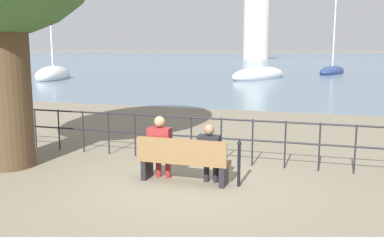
{
  "coord_description": "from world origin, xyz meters",
  "views": [
    {
      "loc": [
        2.58,
        -7.68,
        2.58
      ],
      "look_at": [
        0.0,
        0.5,
        1.18
      ],
      "focal_mm": 40.0,
      "sensor_mm": 36.0,
      "label": 1
    }
  ],
  "objects_px": {
    "seated_person_left": "(160,145)",
    "sailboat_2": "(53,75)",
    "park_bench": "(183,161)",
    "closed_umbrella": "(239,160)",
    "seated_person_right": "(209,151)",
    "harbor_lighthouse": "(257,17)",
    "sailboat_0": "(332,71)",
    "sailboat_3": "(259,75)"
  },
  "relations": [
    {
      "from": "seated_person_left",
      "to": "sailboat_2",
      "type": "bearing_deg",
      "value": 129.11
    },
    {
      "from": "park_bench",
      "to": "closed_umbrella",
      "type": "distance_m",
      "value": 1.08
    },
    {
      "from": "seated_person_right",
      "to": "seated_person_left",
      "type": "bearing_deg",
      "value": -179.7
    },
    {
      "from": "seated_person_left",
      "to": "harbor_lighthouse",
      "type": "distance_m",
      "value": 97.6
    },
    {
      "from": "closed_umbrella",
      "to": "sailboat_2",
      "type": "distance_m",
      "value": 31.82
    },
    {
      "from": "closed_umbrella",
      "to": "sailboat_0",
      "type": "bearing_deg",
      "value": 87.13
    },
    {
      "from": "park_bench",
      "to": "harbor_lighthouse",
      "type": "distance_m",
      "value": 97.77
    },
    {
      "from": "sailboat_3",
      "to": "harbor_lighthouse",
      "type": "relative_size",
      "value": 0.42
    },
    {
      "from": "seated_person_right",
      "to": "sailboat_0",
      "type": "distance_m",
      "value": 39.92
    },
    {
      "from": "park_bench",
      "to": "sailboat_3",
      "type": "bearing_deg",
      "value": 95.89
    },
    {
      "from": "park_bench",
      "to": "harbor_lighthouse",
      "type": "bearing_deg",
      "value": 98.29
    },
    {
      "from": "sailboat_0",
      "to": "sailboat_3",
      "type": "xyz_separation_m",
      "value": [
        -6.15,
        -10.08,
        0.01
      ]
    },
    {
      "from": "seated_person_right",
      "to": "closed_umbrella",
      "type": "relative_size",
      "value": 1.26
    },
    {
      "from": "sailboat_3",
      "to": "harbor_lighthouse",
      "type": "distance_m",
      "value": 68.03
    },
    {
      "from": "closed_umbrella",
      "to": "sailboat_0",
      "type": "relative_size",
      "value": 0.08
    },
    {
      "from": "seated_person_right",
      "to": "harbor_lighthouse",
      "type": "relative_size",
      "value": 0.05
    },
    {
      "from": "sailboat_2",
      "to": "sailboat_3",
      "type": "xyz_separation_m",
      "value": [
        16.87,
        5.85,
        -0.03
      ]
    },
    {
      "from": "sailboat_0",
      "to": "harbor_lighthouse",
      "type": "relative_size",
      "value": 0.56
    },
    {
      "from": "park_bench",
      "to": "closed_umbrella",
      "type": "bearing_deg",
      "value": 5.75
    },
    {
      "from": "sailboat_3",
      "to": "harbor_lighthouse",
      "type": "bearing_deg",
      "value": 121.56
    },
    {
      "from": "closed_umbrella",
      "to": "harbor_lighthouse",
      "type": "height_order",
      "value": "harbor_lighthouse"
    },
    {
      "from": "closed_umbrella",
      "to": "sailboat_2",
      "type": "height_order",
      "value": "sailboat_2"
    },
    {
      "from": "harbor_lighthouse",
      "to": "closed_umbrella",
      "type": "bearing_deg",
      "value": -81.07
    },
    {
      "from": "closed_umbrella",
      "to": "sailboat_3",
      "type": "relative_size",
      "value": 0.1
    },
    {
      "from": "seated_person_right",
      "to": "closed_umbrella",
      "type": "bearing_deg",
      "value": 2.92
    },
    {
      "from": "seated_person_left",
      "to": "harbor_lighthouse",
      "type": "xyz_separation_m",
      "value": [
        -13.53,
        96.19,
        9.41
      ]
    },
    {
      "from": "seated_person_left",
      "to": "sailboat_3",
      "type": "xyz_separation_m",
      "value": [
        -2.58,
        29.77,
        -0.38
      ]
    },
    {
      "from": "seated_person_left",
      "to": "sailboat_0",
      "type": "xyz_separation_m",
      "value": [
        3.57,
        39.85,
        -0.38
      ]
    },
    {
      "from": "seated_person_left",
      "to": "sailboat_0",
      "type": "height_order",
      "value": "sailboat_0"
    },
    {
      "from": "sailboat_3",
      "to": "closed_umbrella",
      "type": "bearing_deg",
      "value": -59.85
    },
    {
      "from": "seated_person_left",
      "to": "harbor_lighthouse",
      "type": "bearing_deg",
      "value": 98.01
    },
    {
      "from": "park_bench",
      "to": "sailboat_2",
      "type": "bearing_deg",
      "value": 129.74
    },
    {
      "from": "seated_person_left",
      "to": "sailboat_0",
      "type": "relative_size",
      "value": 0.1
    },
    {
      "from": "closed_umbrella",
      "to": "harbor_lighthouse",
      "type": "bearing_deg",
      "value": 98.93
    },
    {
      "from": "seated_person_left",
      "to": "closed_umbrella",
      "type": "xyz_separation_m",
      "value": [
        1.58,
        0.03,
        -0.18
      ]
    },
    {
      "from": "sailboat_0",
      "to": "seated_person_left",
      "type": "bearing_deg",
      "value": -80.86
    },
    {
      "from": "seated_person_right",
      "to": "sailboat_2",
      "type": "xyz_separation_m",
      "value": [
        -20.45,
        23.91,
        -0.29
      ]
    },
    {
      "from": "closed_umbrella",
      "to": "park_bench",
      "type": "bearing_deg",
      "value": -174.25
    },
    {
      "from": "seated_person_left",
      "to": "closed_umbrella",
      "type": "distance_m",
      "value": 1.59
    },
    {
      "from": "closed_umbrella",
      "to": "sailboat_3",
      "type": "xyz_separation_m",
      "value": [
        -4.15,
        29.73,
        -0.19
      ]
    },
    {
      "from": "park_bench",
      "to": "harbor_lighthouse",
      "type": "relative_size",
      "value": 0.08
    },
    {
      "from": "park_bench",
      "to": "closed_umbrella",
      "type": "height_order",
      "value": "closed_umbrella"
    }
  ]
}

